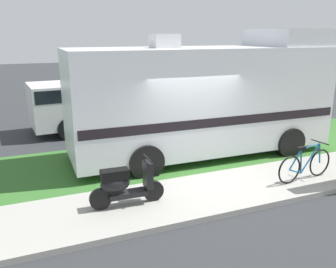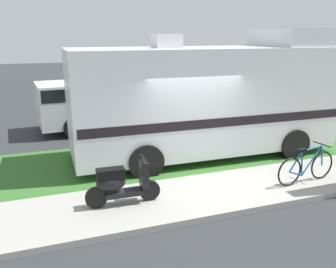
% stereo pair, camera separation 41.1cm
% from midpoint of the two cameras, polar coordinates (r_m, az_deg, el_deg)
% --- Properties ---
extents(ground_plane, '(80.00, 80.00, 0.00)m').
position_cam_midpoint_polar(ground_plane, '(9.30, 5.92, -6.63)').
color(ground_plane, '#2D3033').
extents(sidewalk, '(24.00, 2.00, 0.12)m').
position_cam_midpoint_polar(sidewalk, '(8.30, 9.55, -9.15)').
color(sidewalk, '#9E9B93').
rests_on(sidewalk, ground).
extents(grass_strip, '(24.00, 3.40, 0.08)m').
position_cam_midpoint_polar(grass_strip, '(10.56, 2.40, -3.55)').
color(grass_strip, '#336628').
rests_on(grass_strip, ground).
extents(motorhome_rv, '(7.58, 2.65, 3.65)m').
position_cam_midpoint_polar(motorhome_rv, '(10.41, 7.45, 5.71)').
color(motorhome_rv, silver).
rests_on(motorhome_rv, ground).
extents(scooter, '(1.55, 0.50, 0.97)m').
position_cam_midpoint_polar(scooter, '(7.39, -6.03, -7.84)').
color(scooter, black).
rests_on(scooter, ground).
extents(bicycle, '(1.70, 0.52, 0.90)m').
position_cam_midpoint_polar(bicycle, '(9.11, 22.33, -4.87)').
color(bicycle, black).
rests_on(bicycle, ground).
extents(pickup_truck_near, '(5.75, 2.48, 1.81)m').
position_cam_midpoint_polar(pickup_truck_near, '(13.80, -10.25, 4.77)').
color(pickup_truck_near, silver).
rests_on(pickup_truck_near, ground).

